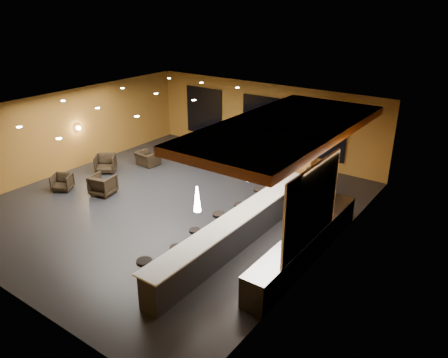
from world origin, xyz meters
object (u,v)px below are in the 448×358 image
Objects in this scene: bar_stool_3 at (219,222)px; armchair_a at (62,182)px; bar_stool_1 at (176,254)px; pendant_1 at (249,170)px; bar_stool_0 at (145,270)px; column at (307,152)px; pendant_2 at (288,148)px; staff_a at (308,194)px; armchair_d at (147,158)px; bar_stool_2 at (195,237)px; staff_b at (323,199)px; bar_stool_5 at (259,196)px; bar_counter at (239,230)px; staff_c at (325,198)px; armchair_c at (106,163)px; prep_counter at (305,245)px; bar_stool_4 at (240,211)px; bar_stool_6 at (272,187)px; pendant_0 at (197,199)px; armchair_b at (103,185)px.

armchair_a is at bearing -174.76° from bar_stool_3.
pendant_1 is at bearing 74.67° from bar_stool_1.
bar_stool_3 is at bearing 89.84° from bar_stool_0.
column reaches higher than pendant_2.
armchair_d is at bearing 164.34° from staff_a.
armchair_d is at bearing 177.50° from pendant_2.
pendant_1 is at bearing 60.36° from bar_stool_2.
staff_b is (0.50, 0.14, -0.12)m from staff_a.
armchair_d is 1.18× the size of bar_stool_5.
bar_counter is at bearing -106.08° from staff_b.
staff_b reaches higher than armchair_d.
bar_stool_0 is at bearing -90.26° from bar_stool_5.
column is at bearing 141.19° from staff_b.
armchair_c is (-9.62, -1.32, -0.48)m from staff_c.
pendant_2 reaches higher than prep_counter.
staff_a is at bearing 12.97° from bar_stool_5.
bar_stool_4 is (-2.73, 0.62, 0.05)m from prep_counter.
bar_stool_2 is at bearing -129.89° from bar_counter.
bar_stool_2 is (-0.17, 1.05, -0.00)m from bar_stool_1.
armchair_c is at bearing 153.09° from bar_stool_1.
bar_stool_6 reaches higher than armchair_d.
bar_counter reaches higher than bar_stool_6.
prep_counter is 8.21× the size of armchair_a.
pendant_0 is 0.81× the size of armchair_c.
bar_stool_2 is at bearing -95.95° from bar_stool_3.
armchair_d is at bearing -179.51° from bar_stool_6.
prep_counter is 3.42× the size of staff_c.
staff_b is at bearing 52.93° from bar_stool_3.
bar_stool_4 is at bearing -111.13° from pendant_2.
bar_stool_1 is (0.07, 1.14, -0.09)m from bar_stool_0.
staff_a reaches higher than bar_counter.
staff_c is at bearing 73.34° from pendant_0.
armchair_a is (-8.02, 1.35, -2.02)m from pendant_0.
pendant_0 is 5.00m from pendant_2.
bar_stool_3 is at bearing -170.03° from prep_counter.
armchair_c is (-1.74, 1.61, -0.00)m from armchair_b.
column reaches higher than pendant_0.
bar_stool_1 is at bearing 86.54° from bar_stool_0.
prep_counter is at bearing 0.00° from pendant_1.
bar_counter is 2.53m from bar_stool_5.
bar_stool_5 is at bearing 99.79° from pendant_0.
staff_c is 2.07× the size of bar_stool_3.
bar_counter is 3.52m from pendant_2.
armchair_d is 6.56m from bar_stool_5.
pendant_2 reaches higher than bar_stool_1.
pendant_2 reaches higher than staff_c.
bar_counter is at bearing 71.28° from bar_stool_1.
armchair_a is at bearing -173.44° from prep_counter.
bar_counter is 3.30m from staff_b.
armchair_b is 0.89× the size of armchair_d.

